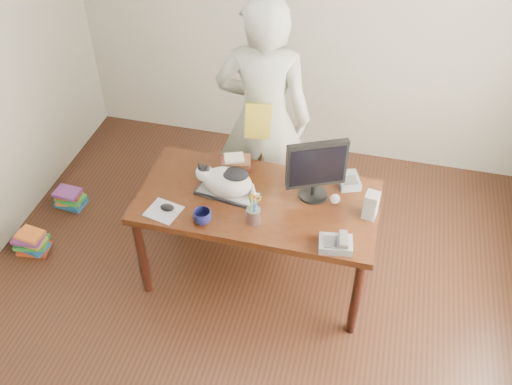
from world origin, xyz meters
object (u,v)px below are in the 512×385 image
at_px(speaker, 371,205).
at_px(calculator, 349,181).
at_px(book_pile_b, 70,198).
at_px(cat, 225,180).
at_px(pen_cup, 254,214).
at_px(monitor, 316,168).
at_px(book_pile_a, 32,242).
at_px(baseball, 335,199).
at_px(person, 264,120).
at_px(book_stack, 236,162).
at_px(phone, 336,243).
at_px(coffee_mug, 202,217).
at_px(mouse, 167,207).
at_px(keyboard, 228,194).
at_px(desk, 260,207).

bearing_deg(speaker, calculator, 130.88).
relative_size(speaker, book_pile_b, 0.72).
relative_size(cat, pen_cup, 1.86).
bearing_deg(monitor, calculator, 18.26).
height_order(speaker, book_pile_a, speaker).
bearing_deg(cat, monitor, 19.81).
height_order(pen_cup, book_pile_b, pen_cup).
bearing_deg(monitor, speaker, -38.77).
bearing_deg(pen_cup, baseball, 31.80).
bearing_deg(person, monitor, 126.66).
relative_size(speaker, book_stack, 0.75).
bearing_deg(phone, person, 117.77).
distance_m(pen_cup, coffee_mug, 0.32).
distance_m(pen_cup, book_pile_b, 1.98).
xyz_separation_m(monitor, book_pile_b, (-2.08, 0.24, -0.93)).
height_order(cat, mouse, cat).
bearing_deg(calculator, baseball, -126.58).
relative_size(cat, coffee_mug, 3.67).
distance_m(phone, person, 1.16).
distance_m(monitor, baseball, 0.26).
relative_size(book_pile_a, book_pile_b, 1.05).
relative_size(keyboard, book_pile_b, 1.76).
relative_size(desk, keyboard, 3.52).
distance_m(desk, book_pile_b, 1.82).
xyz_separation_m(mouse, book_pile_b, (-1.18, 0.60, -0.70)).
bearing_deg(speaker, person, 154.37).
xyz_separation_m(book_stack, book_pile_a, (-1.52, -0.50, -0.70)).
distance_m(coffee_mug, phone, 0.85).
bearing_deg(phone, keyboard, 150.81).
relative_size(mouse, book_stack, 0.43).
relative_size(desk, speaker, 8.60).
bearing_deg(book_pile_b, pen_cup, -17.81).
xyz_separation_m(desk, coffee_mug, (-0.29, -0.38, 0.19)).
xyz_separation_m(pen_cup, mouse, (-0.57, -0.04, -0.04)).
height_order(coffee_mug, book_pile_a, coffee_mug).
bearing_deg(desk, keyboard, -156.02).
height_order(monitor, mouse, monitor).
bearing_deg(person, pen_cup, 93.73).
relative_size(person, book_pile_b, 7.35).
distance_m(coffee_mug, book_pile_b, 1.73).
distance_m(cat, calculator, 0.85).
bearing_deg(book_pile_a, speaker, 4.95).
bearing_deg(speaker, phone, -107.35).
xyz_separation_m(monitor, person, (-0.47, 0.52, -0.05)).
distance_m(coffee_mug, book_stack, 0.60).
bearing_deg(speaker, book_pile_b, -177.54).
height_order(coffee_mug, speaker, speaker).
distance_m(keyboard, mouse, 0.42).
bearing_deg(desk, book_stack, 136.48).
distance_m(monitor, speaker, 0.42).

